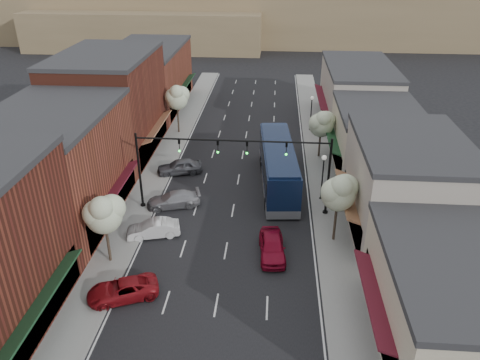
% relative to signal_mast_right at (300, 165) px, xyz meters
% --- Properties ---
extents(ground, '(160.00, 160.00, 0.00)m').
position_rel_signal_mast_right_xyz_m(ground, '(-5.62, -8.00, -4.62)').
color(ground, black).
rests_on(ground, ground).
extents(sidewalk_left, '(2.80, 73.00, 0.15)m').
position_rel_signal_mast_right_xyz_m(sidewalk_left, '(-14.02, 10.50, -4.55)').
color(sidewalk_left, gray).
rests_on(sidewalk_left, ground).
extents(sidewalk_right, '(2.80, 73.00, 0.15)m').
position_rel_signal_mast_right_xyz_m(sidewalk_right, '(2.78, 10.50, -4.55)').
color(sidewalk_right, gray).
rests_on(sidewalk_right, ground).
extents(curb_left, '(0.25, 73.00, 0.17)m').
position_rel_signal_mast_right_xyz_m(curb_left, '(-12.62, 10.50, -4.55)').
color(curb_left, gray).
rests_on(curb_left, ground).
extents(curb_right, '(0.25, 73.00, 0.17)m').
position_rel_signal_mast_right_xyz_m(curb_right, '(1.38, 10.50, -4.55)').
color(curb_right, gray).
rests_on(curb_right, ground).
extents(bldg_left_midnear, '(10.14, 14.10, 9.40)m').
position_rel_signal_mast_right_xyz_m(bldg_left_midnear, '(-19.85, -2.00, 0.03)').
color(bldg_left_midnear, brown).
rests_on(bldg_left_midnear, ground).
extents(bldg_left_midfar, '(10.14, 14.10, 10.90)m').
position_rel_signal_mast_right_xyz_m(bldg_left_midfar, '(-19.86, 12.00, 0.78)').
color(bldg_left_midfar, maroon).
rests_on(bldg_left_midfar, ground).
extents(bldg_left_far, '(10.14, 18.10, 8.40)m').
position_rel_signal_mast_right_xyz_m(bldg_left_far, '(-19.84, 28.00, -0.46)').
color(bldg_left_far, brown).
rests_on(bldg_left_far, ground).
extents(bldg_right_near, '(9.14, 12.10, 5.90)m').
position_rel_signal_mast_right_xyz_m(bldg_right_near, '(8.07, -14.00, -1.70)').
color(bldg_right_near, beige).
rests_on(bldg_right_near, ground).
extents(bldg_right_midnear, '(9.14, 12.10, 7.90)m').
position_rel_signal_mast_right_xyz_m(bldg_right_midnear, '(8.10, -2.00, -0.72)').
color(bldg_right_midnear, '#A2968B').
rests_on(bldg_right_midnear, ground).
extents(bldg_right_midfar, '(9.14, 12.10, 6.40)m').
position_rel_signal_mast_right_xyz_m(bldg_right_midfar, '(8.08, 10.00, -1.46)').
color(bldg_right_midfar, beige).
rests_on(bldg_right_midfar, ground).
extents(bldg_right_far, '(9.14, 16.10, 7.40)m').
position_rel_signal_mast_right_xyz_m(bldg_right_far, '(8.09, 24.00, -0.96)').
color(bldg_right_far, '#A2968B').
rests_on(bldg_right_far, ground).
extents(hill_far, '(120.00, 30.00, 12.00)m').
position_rel_signal_mast_right_xyz_m(hill_far, '(-5.62, 82.00, 1.38)').
color(hill_far, '#7A6647').
rests_on(hill_far, ground).
extents(hill_near, '(50.00, 20.00, 8.00)m').
position_rel_signal_mast_right_xyz_m(hill_near, '(-30.62, 70.00, -0.62)').
color(hill_near, '#7A6647').
rests_on(hill_near, ground).
extents(signal_mast_right, '(8.22, 0.46, 7.00)m').
position_rel_signal_mast_right_xyz_m(signal_mast_right, '(0.00, 0.00, 0.00)').
color(signal_mast_right, black).
rests_on(signal_mast_right, ground).
extents(signal_mast_left, '(8.22, 0.46, 7.00)m').
position_rel_signal_mast_right_xyz_m(signal_mast_left, '(-11.24, 0.00, 0.00)').
color(signal_mast_left, black).
rests_on(signal_mast_left, ground).
extents(tree_right_near, '(2.85, 2.65, 5.95)m').
position_rel_signal_mast_right_xyz_m(tree_right_near, '(2.73, -4.05, -0.17)').
color(tree_right_near, '#47382B').
rests_on(tree_right_near, ground).
extents(tree_right_far, '(2.85, 2.65, 5.43)m').
position_rel_signal_mast_right_xyz_m(tree_right_far, '(2.73, 11.95, -0.63)').
color(tree_right_far, '#47382B').
rests_on(tree_right_far, ground).
extents(tree_left_near, '(2.85, 2.65, 5.69)m').
position_rel_signal_mast_right_xyz_m(tree_left_near, '(-13.87, -8.05, -0.40)').
color(tree_left_near, '#47382B').
rests_on(tree_left_near, ground).
extents(tree_left_far, '(2.85, 2.65, 6.13)m').
position_rel_signal_mast_right_xyz_m(tree_left_far, '(-13.87, 17.95, -0.02)').
color(tree_left_far, '#47382B').
rests_on(tree_left_far, ground).
extents(lamp_post_near, '(0.44, 0.44, 4.44)m').
position_rel_signal_mast_right_xyz_m(lamp_post_near, '(2.18, 2.50, -1.62)').
color(lamp_post_near, black).
rests_on(lamp_post_near, ground).
extents(lamp_post_far, '(0.44, 0.44, 4.44)m').
position_rel_signal_mast_right_xyz_m(lamp_post_far, '(2.18, 20.00, -1.62)').
color(lamp_post_far, black).
rests_on(lamp_post_far, ground).
extents(coach_bus, '(3.97, 13.45, 4.05)m').
position_rel_signal_mast_right_xyz_m(coach_bus, '(-1.77, 5.10, -2.53)').
color(coach_bus, '#0E1A38').
rests_on(coach_bus, ground).
extents(red_hatchback, '(2.24, 4.77, 1.58)m').
position_rel_signal_mast_right_xyz_m(red_hatchback, '(-2.11, -6.27, -3.83)').
color(red_hatchback, maroon).
rests_on(red_hatchback, ground).
extents(parked_car_a, '(5.10, 3.75, 1.29)m').
position_rel_signal_mast_right_xyz_m(parked_car_a, '(-11.82, -11.73, -3.98)').
color(parked_car_a, maroon).
rests_on(parked_car_a, ground).
extents(parked_car_b, '(4.40, 2.50, 1.37)m').
position_rel_signal_mast_right_xyz_m(parked_car_b, '(-11.56, -4.46, -3.94)').
color(parked_car_b, silver).
rests_on(parked_car_b, ground).
extents(parked_car_c, '(5.06, 3.14, 1.37)m').
position_rel_signal_mast_right_xyz_m(parked_car_c, '(-10.93, 0.32, -3.94)').
color(parked_car_c, '#9C9CA1').
rests_on(parked_car_c, ground).
extents(parked_car_d, '(4.82, 3.00, 1.53)m').
position_rel_signal_mast_right_xyz_m(parked_car_d, '(-11.64, 6.88, -3.86)').
color(parked_car_d, '#55565C').
rests_on(parked_car_d, ground).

